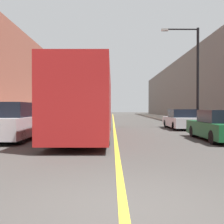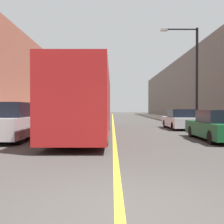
{
  "view_description": "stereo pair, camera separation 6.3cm",
  "coord_description": "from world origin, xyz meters",
  "px_view_note": "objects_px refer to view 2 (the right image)",
  "views": [
    {
      "loc": [
        -0.18,
        -4.04,
        1.56
      ],
      "look_at": [
        -0.14,
        19.07,
        1.22
      ],
      "focal_mm": 42.0,
      "sensor_mm": 36.0,
      "label": 1
    },
    {
      "loc": [
        -0.11,
        -4.04,
        1.56
      ],
      "look_at": [
        -0.14,
        19.07,
        1.22
      ],
      "focal_mm": 42.0,
      "sensor_mm": 36.0,
      "label": 2
    }
  ],
  "objects_px": {
    "car_right_mid": "(181,120)",
    "street_lamp_right": "(194,70)",
    "car_right_near": "(218,127)",
    "parked_suv_left": "(12,123)",
    "bus": "(88,103)"
  },
  "relations": [
    {
      "from": "bus",
      "to": "car_right_mid",
      "type": "relative_size",
      "value": 2.8
    },
    {
      "from": "car_right_mid",
      "to": "street_lamp_right",
      "type": "relative_size",
      "value": 0.61
    },
    {
      "from": "bus",
      "to": "street_lamp_right",
      "type": "distance_m",
      "value": 9.7
    },
    {
      "from": "bus",
      "to": "car_right_near",
      "type": "height_order",
      "value": "bus"
    },
    {
      "from": "bus",
      "to": "parked_suv_left",
      "type": "distance_m",
      "value": 4.21
    },
    {
      "from": "car_right_mid",
      "to": "street_lamp_right",
      "type": "bearing_deg",
      "value": 23.68
    },
    {
      "from": "car_right_near",
      "to": "parked_suv_left",
      "type": "bearing_deg",
      "value": 179.25
    },
    {
      "from": "car_right_near",
      "to": "car_right_mid",
      "type": "height_order",
      "value": "car_right_mid"
    },
    {
      "from": "car_right_near",
      "to": "bus",
      "type": "bearing_deg",
      "value": 160.69
    },
    {
      "from": "parked_suv_left",
      "to": "street_lamp_right",
      "type": "xyz_separation_m",
      "value": [
        11.17,
        7.44,
        3.66
      ]
    },
    {
      "from": "bus",
      "to": "car_right_near",
      "type": "bearing_deg",
      "value": -19.31
    },
    {
      "from": "car_right_mid",
      "to": "street_lamp_right",
      "type": "distance_m",
      "value": 4.04
    },
    {
      "from": "bus",
      "to": "parked_suv_left",
      "type": "height_order",
      "value": "bus"
    },
    {
      "from": "car_right_near",
      "to": "street_lamp_right",
      "type": "relative_size",
      "value": 0.6
    },
    {
      "from": "parked_suv_left",
      "to": "street_lamp_right",
      "type": "distance_m",
      "value": 13.91
    }
  ]
}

